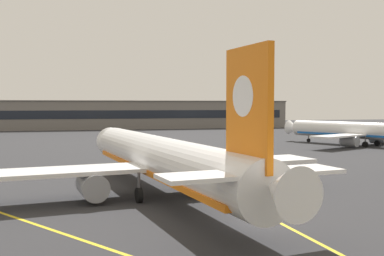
# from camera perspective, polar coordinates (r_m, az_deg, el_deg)

# --- Properties ---
(ground_plane) EXTENTS (400.00, 400.00, 0.00)m
(ground_plane) POSITION_cam_1_polar(r_m,az_deg,el_deg) (32.69, 8.10, -11.76)
(ground_plane) COLOR #2D2D30
(taxiway_centreline) EXTENTS (9.98, 179.76, 0.01)m
(taxiway_centreline) POSITION_cam_1_polar(r_m,az_deg,el_deg) (61.05, -2.52, -4.88)
(taxiway_centreline) COLOR yellow
(taxiway_centreline) RESTS_ON ground
(taxiway_lead_in_stripe) EXTENTS (34.22, 49.63, 0.01)m
(taxiway_lead_in_stripe) POSITION_cam_1_polar(r_m,az_deg,el_deg) (32.45, -17.53, -11.97)
(taxiway_lead_in_stripe) COLOR yellow
(taxiway_lead_in_stripe) RESTS_ON ground
(airliner_foreground) EXTENTS (32.36, 41.40, 11.65)m
(airliner_foreground) POSITION_cam_1_polar(r_m,az_deg,el_deg) (41.10, -3.92, -3.94)
(airliner_foreground) COLOR white
(airliner_foreground) RESTS_ON ground
(airliner_background) EXTENTS (27.66, 34.61, 10.46)m
(airliner_background) POSITION_cam_1_polar(r_m,az_deg,el_deg) (97.48, 20.74, -0.37)
(airliner_background) COLOR white
(airliner_background) RESTS_ON ground
(safety_cone_by_nose_gear) EXTENTS (0.44, 0.44, 0.55)m
(safety_cone_by_nose_gear) POSITION_cam_1_polar(r_m,az_deg,el_deg) (57.09, -5.93, -5.18)
(safety_cone_by_nose_gear) COLOR orange
(safety_cone_by_nose_gear) RESTS_ON ground
(terminal_building) EXTENTS (117.71, 12.40, 9.82)m
(terminal_building) POSITION_cam_1_polar(r_m,az_deg,el_deg) (160.69, -8.58, 1.66)
(terminal_building) COLOR slate
(terminal_building) RESTS_ON ground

